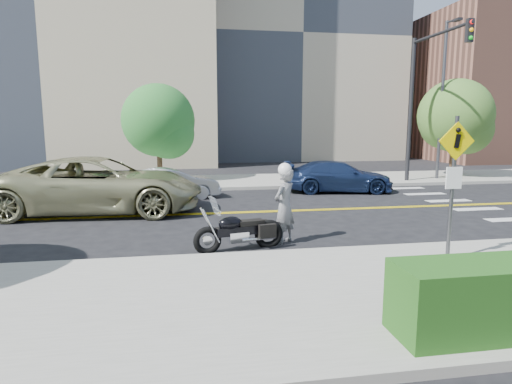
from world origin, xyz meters
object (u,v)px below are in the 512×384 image
Objects in this scene: motorcycle at (240,223)px; parked_car_blue at (338,177)px; pedestrian_sign at (454,175)px; motorcyclist at (284,203)px; parked_car_silver at (171,184)px; suv at (100,185)px.

parked_car_blue reaches higher than motorcycle.
pedestrian_sign reaches higher than motorcyclist.
motorcycle is 7.58m from parked_car_silver.
motorcycle is at bearing 179.56° from parked_car_silver.
parked_car_silver is (-3.01, 6.96, -0.39)m from motorcyclist.
parked_car_silver is at bearing 104.94° from parked_car_blue.
motorcyclist is at bearing 141.35° from pedestrian_sign.
motorcyclist reaches higher than suv.
pedestrian_sign is at bearing -127.38° from suv.
pedestrian_sign is 10.99m from suv.
pedestrian_sign is 0.63× the size of parked_car_blue.
motorcyclist is at bearing 6.16° from motorcycle.
pedestrian_sign is at bearing -38.03° from motorcycle.
pedestrian_sign reaches higher than suv.
pedestrian_sign is 10.28m from parked_car_blue.
pedestrian_sign is 0.44× the size of suv.
parked_car_silver is at bearing 122.68° from pedestrian_sign.
motorcyclist reaches higher than motorcycle.
parked_car_silver is 7.33m from parked_car_blue.
motorcycle is at bearing -137.93° from suv.
motorcyclist reaches higher than parked_car_blue.
parked_car_blue is at bearing 43.47° from motorcycle.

